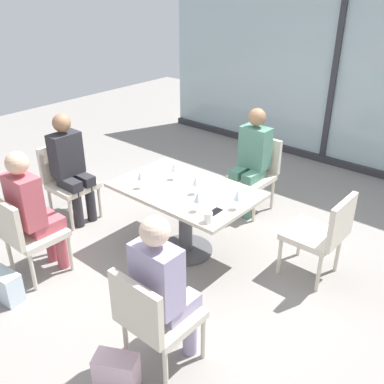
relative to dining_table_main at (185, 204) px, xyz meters
The scene contains 22 objects.
ground_plane 0.56m from the dining_table_main, ahead, with size 12.00×12.00×0.00m, color gray.
window_wall_backdrop 3.26m from the dining_table_main, 90.00° to the left, with size 5.91×0.10×2.70m.
dining_table_main is the anchor object (origin of this frame).
chair_side_end 1.56m from the dining_table_main, 167.69° to the right, with size 0.50×0.46×0.87m.
chair_front_right 1.51m from the dining_table_main, 56.84° to the right, with size 0.46×0.50×0.87m.
chair_front_left 1.51m from the dining_table_main, 123.16° to the right, with size 0.46×0.50×0.87m.
chair_near_window 1.27m from the dining_table_main, 90.00° to the left, with size 0.46×0.51×0.87m.
chair_far_right 1.33m from the dining_table_main, 22.17° to the left, with size 0.50×0.46×0.87m.
person_side_end 1.46m from the dining_table_main, 166.78° to the right, with size 0.39×0.34×1.26m.
person_front_right 1.43m from the dining_table_main, 54.43° to the right, with size 0.34×0.39×1.26m.
person_front_left 1.43m from the dining_table_main, 125.57° to the right, with size 0.34×0.39×1.26m.
person_near_window 1.16m from the dining_table_main, 90.00° to the left, with size 0.34×0.39×1.26m.
wine_glass_0 0.34m from the dining_table_main, ahead, with size 0.07×0.07×0.18m.
wine_glass_1 0.55m from the dining_table_main, 34.77° to the right, with size 0.07×0.07×0.18m.
wine_glass_2 0.39m from the dining_table_main, 158.82° to the left, with size 0.07×0.07×0.18m.
wine_glass_3 0.69m from the dining_table_main, ahead, with size 0.07×0.07×0.18m.
wine_glass_4 0.53m from the dining_table_main, 140.34° to the right, with size 0.07×0.07×0.18m.
coffee_cup 0.70m from the dining_table_main, 31.86° to the right, with size 0.08×0.08×0.09m, color white.
cell_phone_on_table 0.57m from the dining_table_main, 19.68° to the right, with size 0.07×0.14×0.01m, color black.
handbag_0 1.71m from the dining_table_main, 150.91° to the right, with size 0.30×0.16×0.28m, color beige.
handbag_1 1.77m from the dining_table_main, 64.57° to the right, with size 0.30×0.16×0.28m, color beige.
handbag_2 1.79m from the dining_table_main, 113.97° to the right, with size 0.30×0.16×0.28m, color silver.
Camera 1 is at (2.49, -2.79, 2.60)m, focal length 40.32 mm.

